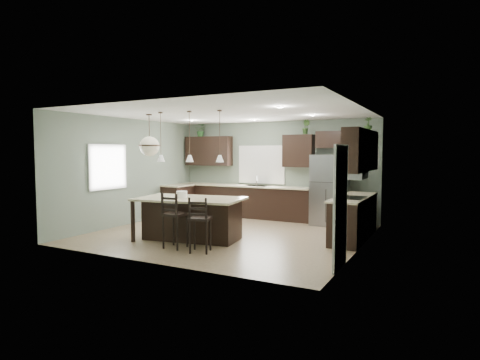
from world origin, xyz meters
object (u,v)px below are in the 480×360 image
(refrigerator, at_px, (330,190))
(bar_stool_right, at_px, (200,225))
(kitchen_island, at_px, (190,219))
(plant_back_left, at_px, (201,131))
(bar_stool_center, at_px, (175,220))
(serving_dish, at_px, (182,194))

(refrigerator, xyz_separation_m, bar_stool_right, (-1.42, -4.01, -0.39))
(kitchen_island, height_order, plant_back_left, plant_back_left)
(kitchen_island, bearing_deg, plant_back_left, 110.83)
(bar_stool_right, bearing_deg, kitchen_island, 115.86)
(bar_stool_right, bearing_deg, refrigerator, 51.97)
(kitchen_island, height_order, bar_stool_right, bar_stool_right)
(bar_stool_center, xyz_separation_m, plant_back_left, (-2.14, 4.23, 2.03))
(serving_dish, bearing_deg, bar_stool_right, -38.25)
(serving_dish, xyz_separation_m, plant_back_left, (-1.77, 3.49, 1.60))
(serving_dish, bearing_deg, plant_back_left, 116.87)
(serving_dish, distance_m, plant_back_left, 4.23)
(serving_dish, height_order, bar_stool_right, bar_stool_right)
(refrigerator, height_order, kitchen_island, refrigerator)
(kitchen_island, xyz_separation_m, serving_dish, (-0.20, -0.03, 0.53))
(refrigerator, bearing_deg, serving_dish, -126.83)
(refrigerator, height_order, serving_dish, refrigerator)
(serving_dish, relative_size, bar_stool_right, 0.22)
(bar_stool_center, bearing_deg, plant_back_left, 115.98)
(kitchen_island, xyz_separation_m, bar_stool_center, (0.17, -0.77, 0.10))
(kitchen_island, distance_m, bar_stool_center, 0.79)
(kitchen_island, height_order, bar_stool_center, bar_stool_center)
(bar_stool_center, height_order, plant_back_left, plant_back_left)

